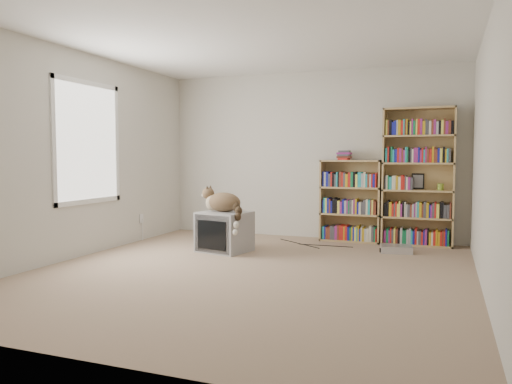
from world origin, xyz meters
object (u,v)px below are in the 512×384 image
(cat, at_px, (225,205))
(bookcase_short, at_px, (351,204))
(crt_tv, at_px, (225,232))
(bookcase_tall, at_px, (418,181))
(dvd_player, at_px, (396,249))

(cat, xyz_separation_m, bookcase_short, (1.35, 1.41, -0.07))
(crt_tv, distance_m, bookcase_short, 1.97)
(bookcase_tall, bearing_deg, crt_tv, -149.16)
(cat, relative_size, bookcase_tall, 0.35)
(dvd_player, bearing_deg, crt_tv, -170.58)
(bookcase_tall, bearing_deg, cat, -148.24)
(bookcase_tall, height_order, dvd_player, bookcase_tall)
(bookcase_short, distance_m, dvd_player, 1.09)
(bookcase_short, height_order, dvd_player, bookcase_short)
(crt_tv, relative_size, bookcase_tall, 0.37)
(crt_tv, bearing_deg, bookcase_tall, 43.29)
(bookcase_tall, relative_size, bookcase_short, 1.61)
(bookcase_tall, xyz_separation_m, bookcase_short, (-0.92, 0.00, -0.36))
(crt_tv, relative_size, cat, 1.04)
(cat, distance_m, bookcase_short, 1.96)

